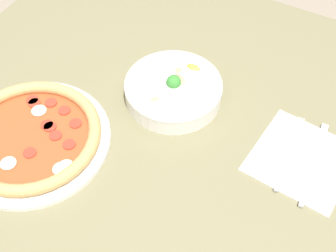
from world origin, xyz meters
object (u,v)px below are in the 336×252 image
(fork, at_px, (289,153))
(knife, at_px, (313,166))
(pizza, at_px, (31,137))
(bowl, at_px, (173,89))

(fork, height_order, knife, same)
(pizza, bearing_deg, bowl, 51.68)
(pizza, relative_size, bowl, 1.52)
(fork, bearing_deg, bowl, 80.19)
(pizza, xyz_separation_m, bowl, (0.19, 0.25, 0.01))
(knife, bearing_deg, fork, 77.64)
(pizza, xyz_separation_m, fork, (0.47, 0.22, -0.01))
(bowl, bearing_deg, knife, -5.75)
(bowl, relative_size, fork, 1.08)
(knife, bearing_deg, pizza, 107.75)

